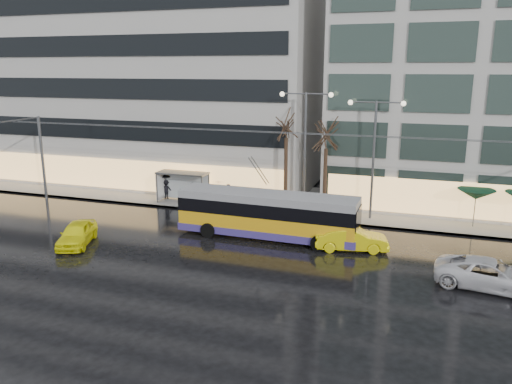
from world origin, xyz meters
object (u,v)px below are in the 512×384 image
at_px(bus_shelter, 180,180).
at_px(taxi_a, 77,234).
at_px(trolleybus, 267,216).
at_px(street_lamp_near, 305,136).

distance_m(bus_shelter, taxi_a, 11.22).
bearing_deg(trolleybus, bus_shelter, 147.15).
xyz_separation_m(trolleybus, taxi_a, (-11.03, -4.98, -0.76)).
height_order(trolleybus, taxi_a, trolleybus).
xyz_separation_m(trolleybus, bus_shelter, (-9.36, 6.05, 0.48)).
distance_m(street_lamp_near, taxi_a, 17.23).
relative_size(trolleybus, taxi_a, 2.79).
height_order(street_lamp_near, taxi_a, street_lamp_near).
bearing_deg(street_lamp_near, bus_shelter, -179.37).
relative_size(bus_shelter, taxi_a, 0.99).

